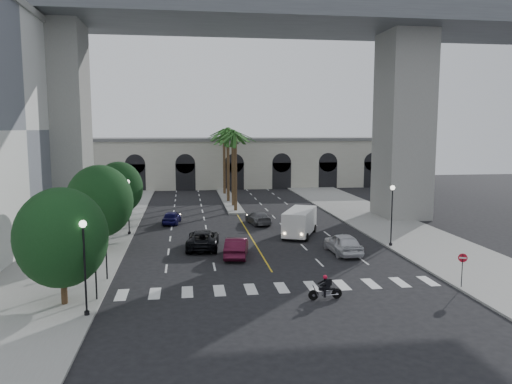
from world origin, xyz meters
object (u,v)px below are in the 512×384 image
car_d (258,218)px  pedestrian_a (78,261)px  car_c (203,239)px  pedestrian_b (47,245)px  do_not_enter_sign (462,263)px  traffic_signal_far (106,244)px  traffic_signal_near (95,260)px  car_e (172,217)px  lamp_post_left_far (128,202)px  lamp_post_right (392,210)px  car_a (343,243)px  motorcycle_rider (326,288)px  cargo_van (300,222)px  car_b (236,247)px  lamp_post_left_near (84,260)px

car_d → pedestrian_a: 22.30m
car_c → pedestrian_b: size_ratio=2.99×
car_c → do_not_enter_sign: size_ratio=2.40×
traffic_signal_far → car_c: bearing=51.5°
traffic_signal_near → car_e: (3.76, 23.86, -1.82)m
traffic_signal_near → pedestrian_b: (-5.51, 10.66, -1.43)m
lamp_post_left_far → lamp_post_right: same height
traffic_signal_near → car_d: 25.92m
car_c → car_e: car_c is taller
car_c → lamp_post_left_far: bearing=-36.6°
traffic_signal_far → car_a: bearing=15.3°
motorcycle_rider → traffic_signal_near: bearing=170.3°
motorcycle_rider → car_e: (-9.77, 25.36, 0.01)m
cargo_van → pedestrian_a: 20.68m
cargo_van → car_c: bearing=-134.7°
motorcycle_rider → car_e: motorcycle_rider is taller
car_c → do_not_enter_sign: bearing=145.5°
car_e → car_d: bearing=178.6°
car_d → car_e: bearing=-18.3°
car_a → car_b: car_a is taller
lamp_post_left_near → lamp_post_left_far: bearing=90.0°
car_a → do_not_enter_sign: size_ratio=2.15×
lamp_post_right → traffic_signal_near: (-22.70, -10.50, -0.71)m
motorcycle_rider → do_not_enter_sign: bearing=0.6°
lamp_post_left_far → pedestrian_a: (-2.17, -12.44, -2.27)m
car_c → car_d: car_c is taller
car_c → pedestrian_a: (-8.95, -6.33, 0.17)m
car_e → lamp_post_right: bearing=152.5°
lamp_post_left_near → traffic_signal_near: (0.10, 2.50, -0.71)m
cargo_van → pedestrian_a: cargo_van is taller
traffic_signal_far → car_c: 10.87m
traffic_signal_far → pedestrian_b: 8.76m
traffic_signal_far → car_e: 20.30m
lamp_post_left_near → do_not_enter_sign: size_ratio=2.30×
cargo_van → do_not_enter_sign: 18.04m
car_d → cargo_van: (3.00, -6.49, 0.74)m
lamp_post_left_near → car_b: bearing=51.3°
lamp_post_left_far → car_d: size_ratio=1.16×
car_d → do_not_enter_sign: bearing=103.4°
lamp_post_left_far → car_a: 20.55m
traffic_signal_near → pedestrian_a: bearing=110.5°
car_e → do_not_enter_sign: 31.09m
lamp_post_left_far → traffic_signal_far: 14.52m
car_b → traffic_signal_far: bearing=38.8°
motorcycle_rider → car_a: 11.30m
car_b → motorcycle_rider: bearing=121.8°
traffic_signal_near → do_not_enter_sign: (22.57, -0.87, -0.82)m
lamp_post_right → car_e: size_ratio=1.32×
car_c → lamp_post_right: bearing=178.6°
car_a → pedestrian_b: bearing=-6.3°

